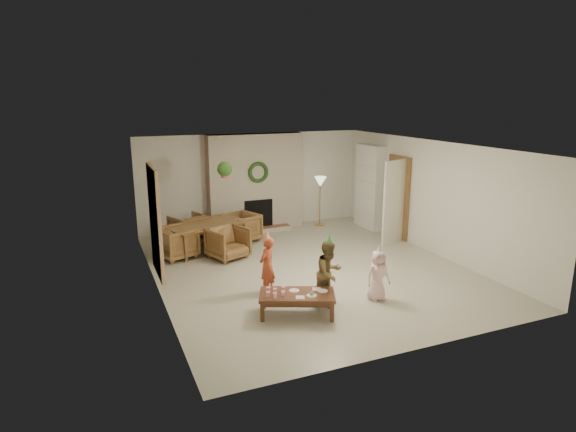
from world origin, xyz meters
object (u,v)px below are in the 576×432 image
child_red (267,266)px  child_pink (378,275)px  dining_chair_far (189,229)px  child_plaid (329,273)px  dining_table (207,237)px  dining_chair_near (228,243)px  coffee_table_top (297,295)px  dining_chair_right (241,228)px  dining_chair_left (177,243)px

child_red → child_pink: 1.93m
dining_chair_far → child_plaid: size_ratio=0.68×
dining_table → child_plaid: 3.89m
child_pink → dining_chair_near: bearing=121.4°
coffee_table_top → child_pink: child_pink is taller
dining_chair_near → dining_chair_right: bearing=38.7°
dining_table → dining_chair_right: 0.98m
child_pink → dining_table: bearing=119.8°
dining_chair_near → child_pink: 3.59m
child_plaid → child_pink: child_plaid is taller
dining_table → dining_chair_left: size_ratio=2.34×
dining_chair_left → child_red: bearing=-177.4°
dining_table → dining_chair_far: bearing=90.0°
dining_table → child_pink: size_ratio=2.00×
child_red → child_pink: bearing=111.5°
coffee_table_top → child_red: (-0.14, 0.98, 0.19)m
dining_table → dining_chair_near: dining_chair_near is taller
dining_table → child_plaid: size_ratio=1.59×
child_red → child_plaid: size_ratio=0.94×
child_plaid → dining_chair_left: bearing=98.9°
dining_table → child_pink: bearing=-82.7°
dining_chair_right → coffee_table_top: bearing=-26.0°
child_red → coffee_table_top: bearing=60.1°
dining_chair_right → child_pink: bearing=-5.6°
child_red → dining_chair_right: bearing=-137.6°
dining_chair_right → coffee_table_top: 4.22m
child_pink → child_red: bearing=151.5°
dining_chair_far → dining_chair_left: size_ratio=1.00×
coffee_table_top → dining_chair_right: bearing=107.9°
dining_chair_near → child_red: (0.11, -2.14, 0.18)m
child_red → child_plaid: child_plaid is taller
coffee_table_top → child_pink: (1.52, 0.01, 0.10)m
dining_chair_near → child_pink: size_ratio=0.86×
dining_table → dining_chair_left: 0.79m
dining_chair_near → dining_chair_left: 1.11m
child_plaid → child_red: bearing=113.6°
child_pink → dining_chair_left: bearing=129.7°
child_red → dining_table: bearing=-120.6°
dining_table → coffee_table_top: size_ratio=1.49×
child_plaid → child_pink: (0.87, -0.15, -0.12)m
dining_table → dining_chair_left: bearing=180.0°
dining_chair_near → dining_chair_far: 1.57m
child_plaid → child_pink: 0.89m
dining_table → child_red: size_ratio=1.69×
dining_chair_far → child_red: child_red is taller
child_plaid → child_pink: bearing=-29.8°
dining_chair_left → child_pink: 4.53m
dining_chair_far → child_red: bearing=79.7°
dining_chair_right → dining_table: bearing=-90.0°
dining_chair_far → child_plaid: 4.67m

